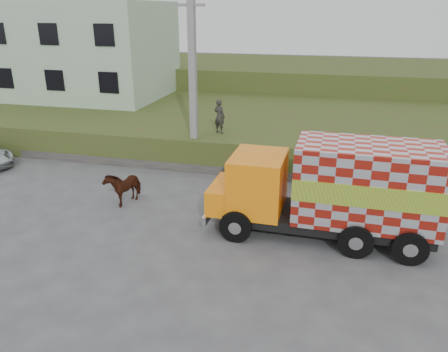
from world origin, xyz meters
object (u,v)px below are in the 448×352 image
(cow, at_px, (124,186))
(pedestrian, at_px, (219,116))
(utility_pole, at_px, (193,81))
(cargo_truck, at_px, (334,190))

(cow, bearing_deg, pedestrian, 80.19)
(utility_pole, bearing_deg, cargo_truck, -39.44)
(cow, bearing_deg, cargo_truck, 7.90)
(cow, distance_m, pedestrian, 6.15)
(cargo_truck, xyz_separation_m, cow, (-7.83, 0.88, -1.00))
(pedestrian, bearing_deg, utility_pole, 73.35)
(cargo_truck, relative_size, pedestrian, 4.52)
(cargo_truck, bearing_deg, utility_pole, 141.56)
(cow, bearing_deg, utility_pole, 85.09)
(utility_pole, distance_m, cargo_truck, 8.53)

